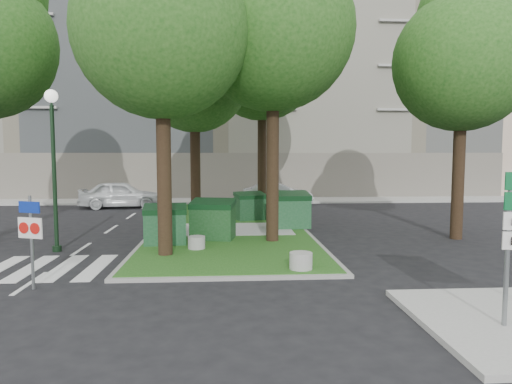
{
  "coord_description": "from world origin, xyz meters",
  "views": [
    {
      "loc": [
        0.4,
        -11.43,
        3.25
      ],
      "look_at": [
        1.31,
        2.81,
        2.0
      ],
      "focal_mm": 32.0,
      "sensor_mm": 36.0,
      "label": 1
    }
  ],
  "objects": [
    {
      "name": "ground",
      "position": [
        0.0,
        0.0,
        0.0
      ],
      "size": [
        120.0,
        120.0,
        0.0
      ],
      "primitive_type": "plane",
      "color": "black",
      "rests_on": "ground"
    },
    {
      "name": "median_island",
      "position": [
        0.5,
        8.0,
        0.06
      ],
      "size": [
        6.0,
        16.0,
        0.12
      ],
      "primitive_type": "cube",
      "color": "#184E16",
      "rests_on": "ground"
    },
    {
      "name": "median_kerb",
      "position": [
        0.5,
        8.0,
        0.05
      ],
      "size": [
        6.3,
        16.3,
        0.1
      ],
      "primitive_type": "cube",
      "color": "gray",
      "rests_on": "ground"
    },
    {
      "name": "building_sidewalk",
      "position": [
        0.0,
        18.5,
        0.06
      ],
      "size": [
        42.0,
        3.0,
        0.12
      ],
      "primitive_type": "cube",
      "color": "#999993",
      "rests_on": "ground"
    },
    {
      "name": "zebra_crossing",
      "position": [
        -3.75,
        1.5,
        0.01
      ],
      "size": [
        5.0,
        3.0,
        0.01
      ],
      "primitive_type": "cube",
      "color": "silver",
      "rests_on": "ground"
    },
    {
      "name": "apartment_building",
      "position": [
        0.0,
        26.0,
        8.0
      ],
      "size": [
        41.0,
        12.0,
        16.0
      ],
      "primitive_type": "cube",
      "color": "#C7B095",
      "rests_on": "ground"
    },
    {
      "name": "tree_median_near_left",
      "position": [
        -1.41,
        2.56,
        7.32
      ],
      "size": [
        5.2,
        5.2,
        10.53
      ],
      "color": "black",
      "rests_on": "ground"
    },
    {
      "name": "tree_median_near_right",
      "position": [
        2.09,
        4.56,
        7.99
      ],
      "size": [
        5.6,
        5.6,
        11.46
      ],
      "color": "black",
      "rests_on": "ground"
    },
    {
      "name": "tree_median_mid",
      "position": [
        -0.91,
        9.06,
        6.98
      ],
      "size": [
        4.8,
        4.8,
        9.99
      ],
      "color": "black",
      "rests_on": "ground"
    },
    {
      "name": "tree_median_far",
      "position": [
        2.29,
        12.06,
        8.32
      ],
      "size": [
        5.8,
        5.8,
        11.93
      ],
      "color": "black",
      "rests_on": "ground"
    },
    {
      "name": "tree_street_right",
      "position": [
        9.09,
        5.06,
        6.98
      ],
      "size": [
        5.0,
        5.0,
        10.06
      ],
      "color": "black",
      "rests_on": "ground"
    },
    {
      "name": "dumpster_a",
      "position": [
        -1.72,
        4.21,
        0.77
      ],
      "size": [
        1.54,
        1.15,
        1.35
      ],
      "rotation": [
        0.0,
        0.0,
        0.09
      ],
      "color": "#113E1D",
      "rests_on": "median_island"
    },
    {
      "name": "dumpster_b",
      "position": [
        -0.12,
        4.98,
        0.81
      ],
      "size": [
        1.74,
        1.38,
        1.45
      ],
      "rotation": [
        0.0,
        0.0,
        -0.2
      ],
      "color": "#103713",
      "rests_on": "median_island"
    },
    {
      "name": "dumpster_c",
      "position": [
        1.48,
        9.65,
        0.74
      ],
      "size": [
        1.61,
        1.34,
        1.28
      ],
      "rotation": [
        0.0,
        0.0,
        0.31
      ],
      "color": "#0F3519",
      "rests_on": "median_island"
    },
    {
      "name": "dumpster_d",
      "position": [
        3.0,
        7.26,
        0.85
      ],
      "size": [
        1.72,
        1.27,
        1.51
      ],
      "rotation": [
        0.0,
        0.0,
        0.08
      ],
      "color": "#154422",
      "rests_on": "median_island"
    },
    {
      "name": "bollard_left",
      "position": [
        -0.6,
        3.29,
        0.32
      ],
      "size": [
        0.56,
        0.56,
        0.4
      ],
      "primitive_type": "cylinder",
      "color": "gray",
      "rests_on": "median_island"
    },
    {
      "name": "bollard_right",
      "position": [
        2.37,
        0.5,
        0.34
      ],
      "size": [
        0.62,
        0.62,
        0.44
      ],
      "primitive_type": "cylinder",
      "color": "#9B9A96",
      "rests_on": "median_island"
    },
    {
      "name": "bollard_mid",
      "position": [
        0.3,
        4.98,
        0.32
      ],
      "size": [
        0.55,
        0.55,
        0.39
      ],
      "primitive_type": "cylinder",
      "color": "#A5A5A0",
      "rests_on": "median_island"
    },
    {
      "name": "litter_bin",
      "position": [
        3.2,
        7.94,
        0.47
      ],
      "size": [
        0.4,
        0.4,
        0.7
      ],
      "primitive_type": "cylinder",
      "color": "gold",
      "rests_on": "median_island"
    },
    {
      "name": "street_lamp",
      "position": [
        -5.19,
        3.69,
        3.3
      ],
      "size": [
        0.42,
        0.42,
        5.24
      ],
      "color": "black",
      "rests_on": "ground"
    },
    {
      "name": "traffic_sign_pole",
      "position": [
        -4.21,
        -0.52,
        1.43
      ],
      "size": [
        0.64,
        0.27,
        2.23
      ],
      "rotation": [
        0.0,
        0.0,
        -0.36
      ],
      "color": "slate",
      "rests_on": "ground"
    },
    {
      "name": "car_white",
      "position": [
        -5.8,
        15.5,
        0.79
      ],
      "size": [
        4.84,
        2.38,
        1.59
      ],
      "primitive_type": "imported",
      "rotation": [
        0.0,
        0.0,
        1.68
      ],
      "color": "silver",
      "rests_on": "ground"
    },
    {
      "name": "car_silver",
      "position": [
        3.5,
        16.28,
        0.7
      ],
      "size": [
        4.23,
        1.48,
        1.39
      ],
      "primitive_type": "imported",
      "rotation": [
        0.0,
        0.0,
        1.57
      ],
      "color": "#ABAFB4",
      "rests_on": "ground"
    }
  ]
}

